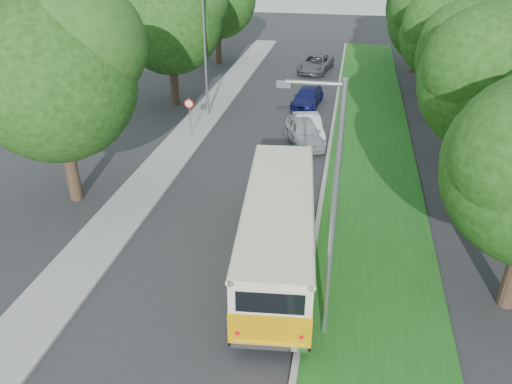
% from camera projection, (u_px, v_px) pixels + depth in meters
% --- Properties ---
extents(ground, '(120.00, 120.00, 0.00)m').
position_uv_depth(ground, '(211.00, 269.00, 18.33)').
color(ground, '#2C2C2F').
rests_on(ground, ground).
extents(curb, '(0.20, 70.00, 0.15)m').
position_uv_depth(curb, '(320.00, 209.00, 22.02)').
color(curb, gray).
rests_on(curb, ground).
extents(grass_verge, '(4.50, 70.00, 0.13)m').
position_uv_depth(grass_verge, '(374.00, 214.00, 21.64)').
color(grass_verge, '#1A5416').
rests_on(grass_verge, ground).
extents(sidewalk, '(2.20, 70.00, 0.12)m').
position_uv_depth(sidewalk, '(141.00, 192.00, 23.42)').
color(sidewalk, gray).
rests_on(sidewalk, ground).
extents(treeline, '(24.27, 41.91, 9.46)m').
position_uv_depth(treeline, '(334.00, 21.00, 30.56)').
color(treeline, '#332319').
rests_on(treeline, ground).
extents(lamppost_near, '(1.71, 0.16, 8.00)m').
position_uv_depth(lamppost_near, '(330.00, 212.00, 13.40)').
color(lamppost_near, gray).
rests_on(lamppost_near, ground).
extents(lamppost_far, '(1.71, 0.16, 7.50)m').
position_uv_depth(lamppost_far, '(204.00, 53.00, 30.99)').
color(lamppost_far, gray).
rests_on(lamppost_far, ground).
extents(warning_sign, '(0.56, 0.10, 2.50)m').
position_uv_depth(warning_sign, '(189.00, 111.00, 28.62)').
color(warning_sign, gray).
rests_on(warning_sign, ground).
extents(vintage_bus, '(3.41, 9.78, 2.85)m').
position_uv_depth(vintage_bus, '(278.00, 231.00, 17.96)').
color(vintage_bus, '#DB9A06').
rests_on(vintage_bus, ground).
extents(car_silver, '(2.98, 4.51, 1.43)m').
position_uv_depth(car_silver, '(304.00, 132.00, 28.48)').
color(car_silver, '#AEAFB3').
rests_on(car_silver, ground).
extents(car_white, '(2.37, 4.24, 1.32)m').
position_uv_depth(car_white, '(308.00, 127.00, 29.29)').
color(car_white, white).
rests_on(car_white, ground).
extents(car_blue, '(2.16, 4.42, 1.24)m').
position_uv_depth(car_blue, '(308.00, 97.00, 34.50)').
color(car_blue, '#121652').
rests_on(car_blue, ground).
extents(car_grey, '(3.08, 5.24, 1.37)m').
position_uv_depth(car_grey, '(316.00, 64.00, 42.53)').
color(car_grey, '#595B60').
rests_on(car_grey, ground).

